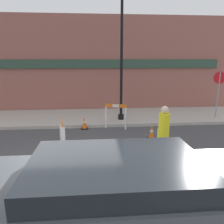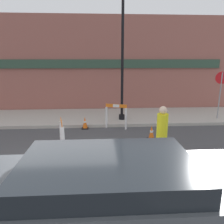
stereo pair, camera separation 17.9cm
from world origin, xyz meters
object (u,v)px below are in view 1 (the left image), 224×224
(stop_sign, at_px, (219,87))
(parked_car_1, at_px, (116,210))
(person_worker, at_px, (163,134))
(streetlamp_post, at_px, (122,35))

(stop_sign, distance_m, parked_car_1, 9.67)
(person_worker, bearing_deg, parked_car_1, 122.30)
(streetlamp_post, xyz_separation_m, person_worker, (0.65, -4.67, -3.17))
(person_worker, distance_m, parked_car_1, 3.54)
(streetlamp_post, distance_m, stop_sign, 5.44)
(parked_car_1, bearing_deg, streetlamp_post, 82.48)
(streetlamp_post, bearing_deg, parked_car_1, -97.52)
(stop_sign, bearing_deg, parked_car_1, 63.24)
(streetlamp_post, relative_size, stop_sign, 2.72)
(streetlamp_post, height_order, parked_car_1, streetlamp_post)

